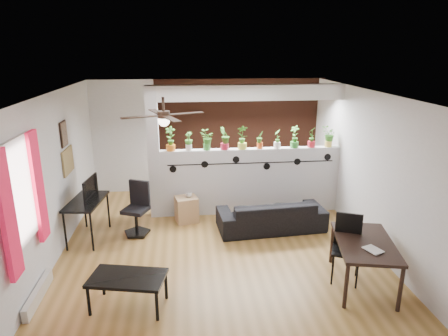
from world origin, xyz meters
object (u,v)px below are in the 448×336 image
Objects in this scene: coffee_table at (128,280)px; potted_plant_8 at (312,136)px; office_chair at (137,212)px; potted_plant_4 at (242,136)px; potted_plant_3 at (225,138)px; potted_plant_5 at (260,139)px; cube_shelf at (186,209)px; folding_chair at (347,241)px; potted_plant_1 at (189,141)px; sofa at (271,215)px; potted_plant_0 at (170,138)px; ceiling_fan at (164,117)px; potted_plant_9 at (329,136)px; potted_plant_7 at (295,136)px; cup at (189,195)px; computer_desk at (86,204)px; potted_plant_6 at (277,138)px; dining_table at (365,246)px; potted_plant_2 at (207,139)px.

potted_plant_8 is at bearing 41.79° from coffee_table.
potted_plant_4 is at bearing 21.17° from office_chair.
potted_plant_5 is at bearing -0.00° from potted_plant_3.
cube_shelf is 0.51× the size of folding_chair.
sofa is at bearing -29.83° from potted_plant_1.
potted_plant_0 reaches higher than potted_plant_3.
ceiling_fan is 3.73m from potted_plant_9.
potted_plant_7 is 1.68m from sofa.
cup is at bearing -95.26° from potted_plant_1.
ceiling_fan reaches higher than potted_plant_0.
potted_plant_3 is at bearing 180.00° from potted_plant_5.
computer_desk is at bearing -175.94° from cube_shelf.
potted_plant_7 reaches higher than coffee_table.
computer_desk is (-1.74, -0.56, 0.41)m from cube_shelf.
potted_plant_7 is 0.90× the size of cube_shelf.
potted_plant_7 is at bearing 0.00° from potted_plant_5.
potted_plant_6 is 0.39× the size of folding_chair.
computer_desk is 1.10× the size of office_chair.
ceiling_fan is 2.92m from sofa.
computer_desk is at bearing 157.51° from folding_chair.
office_chair is at bearing -161.74° from potted_plant_5.
potted_plant_4 is at bearing 180.00° from potted_plant_5.
potted_plant_1 is at bearing 130.66° from dining_table.
ceiling_fan is 2.64m from potted_plant_5.
potted_plant_1 is 1.01× the size of potted_plant_5.
cube_shelf is at bearing -22.71° from sofa.
potted_plant_7 is at bearing 9.04° from cup.
potted_plant_9 reaches higher than potted_plant_2.
computer_desk is (-4.63, -0.90, -0.91)m from potted_plant_9.
potted_plant_0 is 4.03m from dining_table.
potted_plant_3 reaches higher than dining_table.
cup reaches higher than coffee_table.
folding_chair is (0.82, -2.57, -0.96)m from potted_plant_5.
potted_plant_2 is at bearing 126.07° from folding_chair.
computer_desk is (-2.87, -0.90, -0.95)m from potted_plant_4.
potted_plant_2 is at bearing 180.00° from potted_plant_5.
cube_shelf is (-2.89, -0.34, -1.32)m from potted_plant_9.
potted_plant_4 is at bearing -0.00° from potted_plant_3.
potted_plant_9 reaches higher than potted_plant_6.
potted_plant_3 is 2.84m from computer_desk.
potted_plant_8 reaches higher than potted_plant_9.
potted_plant_1 is 0.86× the size of potted_plant_8.
ceiling_fan is 1.12× the size of computer_desk.
potted_plant_3 is at bearing 121.25° from dining_table.
potted_plant_7 reaches higher than potted_plant_2.
potted_plant_1 is 1.76m from potted_plant_6.
potted_plant_3 is at bearing 180.00° from potted_plant_7.
ceiling_fan is at bearing -114.96° from cube_shelf.
potted_plant_8 is 0.84× the size of cube_shelf.
office_chair is (-1.67, -0.78, -1.16)m from potted_plant_3.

